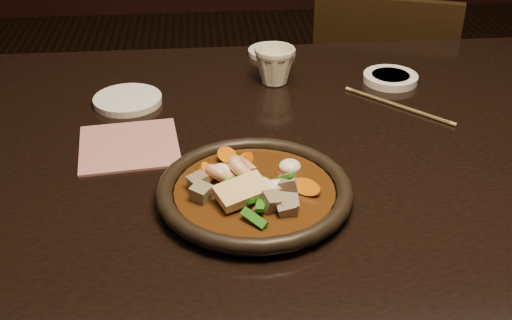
{
  "coord_description": "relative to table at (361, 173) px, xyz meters",
  "views": [
    {
      "loc": [
        -0.28,
        -0.96,
        1.3
      ],
      "look_at": [
        -0.2,
        -0.15,
        0.8
      ],
      "focal_mm": 45.0,
      "sensor_mm": 36.0,
      "label": 1
    }
  ],
  "objects": [
    {
      "name": "plate",
      "position": [
        -0.21,
        -0.18,
        0.09
      ],
      "size": [
        0.29,
        0.29,
        0.03
      ],
      "color": "black",
      "rests_on": "table"
    },
    {
      "name": "stirfry",
      "position": [
        -0.21,
        -0.17,
        0.1
      ],
      "size": [
        0.2,
        0.21,
        0.06
      ],
      "color": "#391E0A",
      "rests_on": "plate"
    },
    {
      "name": "saucer_right",
      "position": [
        -0.12,
        0.4,
        0.08
      ],
      "size": [
        0.11,
        0.11,
        0.01
      ],
      "primitive_type": "cylinder",
      "color": "white",
      "rests_on": "table"
    },
    {
      "name": "soy_dish",
      "position": [
        0.11,
        0.22,
        0.08
      ],
      "size": [
        0.11,
        0.11,
        0.02
      ],
      "primitive_type": "cylinder",
      "color": "white",
      "rests_on": "table"
    },
    {
      "name": "napkin",
      "position": [
        -0.41,
        -0.0,
        0.08
      ],
      "size": [
        0.18,
        0.18,
        0.0
      ],
      "primitive_type": "cube",
      "rotation": [
        0.0,
        0.0,
        0.11
      ],
      "color": "#B46F71",
      "rests_on": "table"
    },
    {
      "name": "chopsticks",
      "position": [
        0.09,
        0.11,
        0.08
      ],
      "size": [
        0.17,
        0.18,
        0.01
      ],
      "rotation": [
        0.0,
        0.0,
        0.76
      ],
      "color": "tan",
      "rests_on": "table"
    },
    {
      "name": "table",
      "position": [
        0.0,
        0.0,
        0.0
      ],
      "size": [
        1.6,
        0.9,
        0.75
      ],
      "color": "black",
      "rests_on": "floor"
    },
    {
      "name": "chair",
      "position": [
        0.23,
        0.67,
        -0.23
      ],
      "size": [
        0.49,
        0.49,
        0.82
      ],
      "rotation": [
        0.0,
        0.0,
        2.79
      ],
      "color": "black",
      "rests_on": "floor"
    },
    {
      "name": "tea_cup",
      "position": [
        -0.13,
        0.24,
        0.12
      ],
      "size": [
        0.09,
        0.08,
        0.08
      ],
      "primitive_type": "imported",
      "rotation": [
        0.0,
        0.0,
        -0.11
      ],
      "color": "white",
      "rests_on": "table"
    },
    {
      "name": "saucer_left",
      "position": [
        -0.42,
        0.17,
        0.08
      ],
      "size": [
        0.13,
        0.13,
        0.01
      ],
      "primitive_type": "cylinder",
      "color": "white",
      "rests_on": "table"
    }
  ]
}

